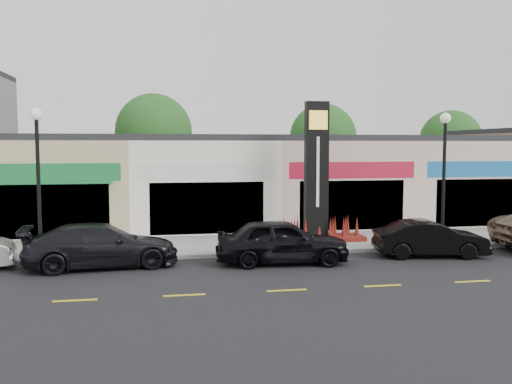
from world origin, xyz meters
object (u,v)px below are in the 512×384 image
(lamp_west_near, at_px, (38,167))
(lamp_east_near, at_px, (444,165))
(car_black_conv, at_px, (430,239))
(pylon_sign, at_px, (316,192))
(car_dark_sedan, at_px, (101,245))
(car_black_sedan, at_px, (282,241))

(lamp_west_near, distance_m, lamp_east_near, 16.00)
(car_black_conv, bearing_deg, lamp_west_near, 92.63)
(lamp_east_near, relative_size, pylon_sign, 0.91)
(car_dark_sedan, distance_m, car_black_sedan, 6.41)
(pylon_sign, bearing_deg, car_black_sedan, -123.18)
(lamp_west_near, height_order, car_black_conv, lamp_west_near)
(lamp_west_near, relative_size, pylon_sign, 0.91)
(lamp_west_near, height_order, car_dark_sedan, lamp_west_near)
(lamp_east_near, bearing_deg, car_black_conv, -130.49)
(car_dark_sedan, height_order, car_black_conv, car_dark_sedan)
(lamp_west_near, height_order, car_black_sedan, lamp_west_near)
(car_black_sedan, height_order, car_black_conv, car_black_sedan)
(pylon_sign, height_order, car_black_conv, pylon_sign)
(car_dark_sedan, bearing_deg, car_black_sedan, -100.76)
(car_dark_sedan, bearing_deg, car_black_conv, -97.72)
(pylon_sign, bearing_deg, lamp_east_near, -18.75)
(lamp_west_near, bearing_deg, pylon_sign, 8.77)
(lamp_east_near, height_order, pylon_sign, pylon_sign)
(lamp_east_near, distance_m, car_black_sedan, 8.00)
(lamp_east_near, distance_m, car_black_conv, 3.54)
(pylon_sign, xyz_separation_m, car_dark_sedan, (-8.70, -3.02, -1.50))
(car_dark_sedan, xyz_separation_m, car_black_sedan, (6.39, -0.52, 0.05))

